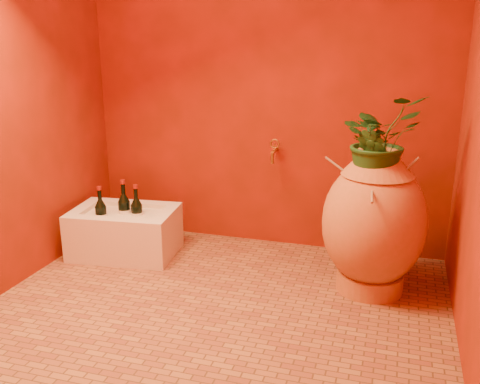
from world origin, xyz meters
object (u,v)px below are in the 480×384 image
(wine_bottle_c, at_px, (137,214))
(wine_bottle_b, at_px, (101,216))
(amphora, at_px, (374,222))
(stone_basin, at_px, (125,233))
(wine_bottle_a, at_px, (125,212))
(wall_tap, at_px, (274,150))

(wine_bottle_c, bearing_deg, wine_bottle_b, -155.79)
(amphora, distance_m, stone_basin, 1.67)
(wine_bottle_a, height_order, wall_tap, wall_tap)
(stone_basin, bearing_deg, wine_bottle_b, -142.68)
(wine_bottle_a, height_order, wine_bottle_b, wine_bottle_a)
(wine_bottle_a, xyz_separation_m, wine_bottle_b, (-0.12, -0.10, -0.01))
(amphora, distance_m, wine_bottle_b, 1.77)
(wine_bottle_a, bearing_deg, wine_bottle_c, -3.68)
(amphora, distance_m, wall_tap, 0.91)
(stone_basin, distance_m, wall_tap, 1.17)
(wine_bottle_a, xyz_separation_m, wall_tap, (0.94, 0.42, 0.40))
(wine_bottle_a, distance_m, wine_bottle_b, 0.16)
(wine_bottle_c, distance_m, wall_tap, 1.02)
(wine_bottle_b, bearing_deg, wine_bottle_a, 40.96)
(wine_bottle_c, bearing_deg, wall_tap, 26.75)
(amphora, height_order, stone_basin, amphora)
(amphora, relative_size, stone_basin, 1.15)
(stone_basin, distance_m, wine_bottle_b, 0.20)
(stone_basin, relative_size, wine_bottle_c, 2.28)
(amphora, bearing_deg, wine_bottle_b, -179.14)
(stone_basin, height_order, wine_bottle_a, wine_bottle_a)
(stone_basin, xyz_separation_m, wine_bottle_a, (0.00, 0.01, 0.15))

